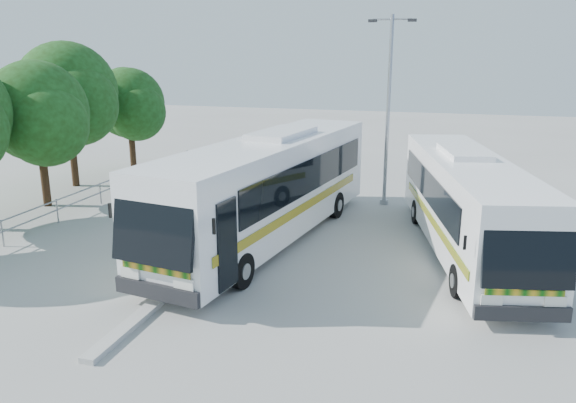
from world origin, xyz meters
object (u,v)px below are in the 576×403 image
(tree_far_d, at_px, (68,92))
(lamppost, at_px, (388,103))
(tree_far_e, at_px, (130,103))
(tree_far_c, at_px, (39,112))
(coach_adjacent, at_px, (467,203))
(coach_main, at_px, (269,187))

(tree_far_d, xyz_separation_m, lamppost, (15.83, 0.87, -0.21))
(tree_far_d, distance_m, tree_far_e, 4.65)
(tree_far_d, height_order, tree_far_e, tree_far_d)
(tree_far_d, relative_size, lamppost, 0.88)
(tree_far_e, xyz_separation_m, lamppost, (15.15, -3.63, 0.72))
(tree_far_c, height_order, coach_adjacent, tree_far_c)
(lamppost, bearing_deg, tree_far_d, -175.53)
(tree_far_e, bearing_deg, tree_far_d, -98.63)
(coach_main, bearing_deg, tree_far_d, 165.15)
(tree_far_e, xyz_separation_m, coach_main, (11.62, -9.91, -1.83))
(tree_far_e, height_order, lamppost, lamppost)
(tree_far_c, height_order, lamppost, lamppost)
(tree_far_e, xyz_separation_m, coach_adjacent, (18.60, -9.26, -2.08))
(tree_far_e, relative_size, coach_main, 0.43)
(lamppost, bearing_deg, tree_far_e, 167.85)
(coach_main, height_order, coach_adjacent, coach_main)
(coach_main, bearing_deg, tree_far_e, 148.43)
(tree_far_c, bearing_deg, lamppost, 17.32)
(tree_far_c, relative_size, lamppost, 0.78)
(tree_far_d, bearing_deg, lamppost, 3.14)
(coach_main, relative_size, coach_adjacent, 1.14)
(tree_far_e, bearing_deg, coach_main, -40.47)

